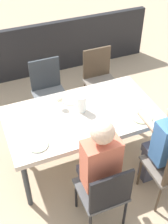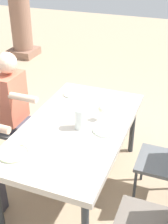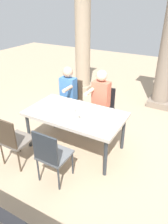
# 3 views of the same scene
# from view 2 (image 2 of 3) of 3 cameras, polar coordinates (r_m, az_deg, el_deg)

# --- Properties ---
(ground_plane) EXTENTS (16.00, 16.00, 0.00)m
(ground_plane) POSITION_cam_2_polar(r_m,az_deg,el_deg) (3.33, -1.40, -13.43)
(ground_plane) COLOR tan
(dining_table) EXTENTS (1.72, 0.95, 0.75)m
(dining_table) POSITION_cam_2_polar(r_m,az_deg,el_deg) (2.90, -1.56, -3.63)
(dining_table) COLOR beige
(dining_table) RESTS_ON ground
(chair_west_south) EXTENTS (0.44, 0.44, 0.92)m
(chair_west_south) POSITION_cam_2_polar(r_m,az_deg,el_deg) (2.37, 13.66, -19.31)
(chair_west_south) COLOR #6A6158
(chair_west_south) RESTS_ON ground
(chair_mid_north) EXTENTS (0.44, 0.44, 0.91)m
(chair_mid_north) POSITION_cam_2_polar(r_m,az_deg,el_deg) (3.47, -14.49, -1.60)
(chair_mid_north) COLOR #4F4F50
(chair_mid_north) RESTS_ON ground
(diner_woman_green) EXTENTS (0.35, 0.50, 1.33)m
(diner_woman_green) POSITION_cam_2_polar(r_m,az_deg,el_deg) (3.28, -12.44, 0.61)
(diner_woman_green) COLOR #3F3F4C
(diner_woman_green) RESTS_ON ground
(plate_0) EXTENTS (0.25, 0.25, 0.02)m
(plate_0) POSITION_cam_2_polar(r_m,az_deg,el_deg) (2.56, -13.18, -7.70)
(plate_0) COLOR silver
(plate_0) RESTS_ON dining_table
(fork_0) EXTENTS (0.02, 0.17, 0.01)m
(fork_0) POSITION_cam_2_polar(r_m,az_deg,el_deg) (2.47, -15.05, -9.74)
(fork_0) COLOR silver
(fork_0) RESTS_ON dining_table
(spoon_0) EXTENTS (0.02, 0.17, 0.01)m
(spoon_0) POSITION_cam_2_polar(r_m,az_deg,el_deg) (2.66, -11.43, -5.99)
(spoon_0) COLOR silver
(spoon_0) RESTS_ON dining_table
(plate_1) EXTENTS (0.25, 0.25, 0.02)m
(plate_1) POSITION_cam_2_polar(r_m,az_deg,el_deg) (2.79, 4.21, -3.39)
(plate_1) COLOR white
(plate_1) RESTS_ON dining_table
(wine_glass_1) EXTENTS (0.08, 0.08, 0.16)m
(wine_glass_1) POSITION_cam_2_polar(r_m,az_deg,el_deg) (2.90, 3.41, 0.52)
(wine_glass_1) COLOR white
(wine_glass_1) RESTS_ON dining_table
(fork_1) EXTENTS (0.02, 0.17, 0.01)m
(fork_1) POSITION_cam_2_polar(r_m,az_deg,el_deg) (2.68, 3.23, -5.16)
(fork_1) COLOR silver
(fork_1) RESTS_ON dining_table
(spoon_1) EXTENTS (0.02, 0.17, 0.01)m
(spoon_1) POSITION_cam_2_polar(r_m,az_deg,el_deg) (2.92, 5.09, -1.97)
(spoon_1) COLOR silver
(spoon_1) RESTS_ON dining_table
(plate_2) EXTENTS (0.21, 0.21, 0.02)m
(plate_2) POSITION_cam_2_polar(r_m,az_deg,el_deg) (3.43, -2.17, 3.43)
(plate_2) COLOR white
(plate_2) RESTS_ON dining_table
(fork_2) EXTENTS (0.03, 0.17, 0.01)m
(fork_2) POSITION_cam_2_polar(r_m,az_deg,el_deg) (3.31, -3.18, 2.25)
(fork_2) COLOR silver
(fork_2) RESTS_ON dining_table
(spoon_2) EXTENTS (0.02, 0.17, 0.01)m
(spoon_2) POSITION_cam_2_polar(r_m,az_deg,el_deg) (3.55, -1.22, 4.36)
(spoon_2) COLOR silver
(spoon_2) RESTS_ON dining_table
(water_pitcher) EXTENTS (0.11, 0.11, 0.20)m
(water_pitcher) POSITION_cam_2_polar(r_m,az_deg,el_deg) (2.78, -0.74, -1.45)
(water_pitcher) COLOR white
(water_pitcher) RESTS_ON dining_table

